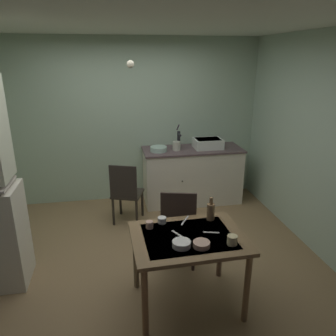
{
  "coord_description": "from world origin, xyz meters",
  "views": [
    {
      "loc": [
        -0.27,
        -3.38,
        2.28
      ],
      "look_at": [
        0.35,
        0.04,
        1.09
      ],
      "focal_mm": 34.73,
      "sensor_mm": 36.0,
      "label": 1
    }
  ],
  "objects_px": {
    "hand_pump": "(179,138)",
    "glass_bottle": "(211,211)",
    "mixing_bowl_counter": "(159,149)",
    "teacup_cream": "(162,220)",
    "sink_basin": "(208,143)",
    "serving_bowl_wide": "(182,244)",
    "chair_far_side": "(179,227)",
    "chair_by_counter": "(126,192)",
    "dining_table": "(188,246)"
  },
  "relations": [
    {
      "from": "hand_pump",
      "to": "glass_bottle",
      "type": "distance_m",
      "value": 2.1
    },
    {
      "from": "mixing_bowl_counter",
      "to": "teacup_cream",
      "type": "height_order",
      "value": "mixing_bowl_counter"
    },
    {
      "from": "mixing_bowl_counter",
      "to": "glass_bottle",
      "type": "bearing_deg",
      "value": -83.7
    },
    {
      "from": "sink_basin",
      "to": "mixing_bowl_counter",
      "type": "relative_size",
      "value": 1.72
    },
    {
      "from": "serving_bowl_wide",
      "to": "glass_bottle",
      "type": "relative_size",
      "value": 0.68
    },
    {
      "from": "chair_far_side",
      "to": "chair_by_counter",
      "type": "height_order",
      "value": "chair_far_side"
    },
    {
      "from": "chair_far_side",
      "to": "dining_table",
      "type": "bearing_deg",
      "value": -94.27
    },
    {
      "from": "sink_basin",
      "to": "glass_bottle",
      "type": "distance_m",
      "value": 2.13
    },
    {
      "from": "mixing_bowl_counter",
      "to": "glass_bottle",
      "type": "height_order",
      "value": "glass_bottle"
    },
    {
      "from": "chair_far_side",
      "to": "sink_basin",
      "type": "bearing_deg",
      "value": 63.87
    },
    {
      "from": "hand_pump",
      "to": "teacup_cream",
      "type": "bearing_deg",
      "value": -106.32
    },
    {
      "from": "hand_pump",
      "to": "chair_by_counter",
      "type": "distance_m",
      "value": 1.23
    },
    {
      "from": "chair_far_side",
      "to": "teacup_cream",
      "type": "xyz_separation_m",
      "value": [
        -0.24,
        -0.33,
        0.28
      ]
    },
    {
      "from": "sink_basin",
      "to": "dining_table",
      "type": "xyz_separation_m",
      "value": [
        -0.88,
        -2.31,
        -0.34
      ]
    },
    {
      "from": "sink_basin",
      "to": "glass_bottle",
      "type": "bearing_deg",
      "value": -105.96
    },
    {
      "from": "dining_table",
      "to": "teacup_cream",
      "type": "relative_size",
      "value": 12.41
    },
    {
      "from": "dining_table",
      "to": "serving_bowl_wide",
      "type": "height_order",
      "value": "serving_bowl_wide"
    },
    {
      "from": "sink_basin",
      "to": "teacup_cream",
      "type": "bearing_deg",
      "value": -117.9
    },
    {
      "from": "sink_basin",
      "to": "mixing_bowl_counter",
      "type": "distance_m",
      "value": 0.81
    },
    {
      "from": "sink_basin",
      "to": "chair_far_side",
      "type": "relative_size",
      "value": 0.47
    },
    {
      "from": "chair_by_counter",
      "to": "glass_bottle",
      "type": "distance_m",
      "value": 1.69
    },
    {
      "from": "serving_bowl_wide",
      "to": "mixing_bowl_counter",
      "type": "bearing_deg",
      "value": 85.96
    },
    {
      "from": "hand_pump",
      "to": "chair_far_side",
      "type": "height_order",
      "value": "hand_pump"
    },
    {
      "from": "chair_by_counter",
      "to": "teacup_cream",
      "type": "xyz_separation_m",
      "value": [
        0.28,
        -1.45,
        0.29
      ]
    },
    {
      "from": "hand_pump",
      "to": "chair_far_side",
      "type": "distance_m",
      "value": 1.87
    },
    {
      "from": "teacup_cream",
      "to": "glass_bottle",
      "type": "relative_size",
      "value": 0.36
    },
    {
      "from": "mixing_bowl_counter",
      "to": "chair_by_counter",
      "type": "distance_m",
      "value": 0.89
    },
    {
      "from": "serving_bowl_wide",
      "to": "glass_bottle",
      "type": "distance_m",
      "value": 0.58
    },
    {
      "from": "chair_by_counter",
      "to": "teacup_cream",
      "type": "distance_m",
      "value": 1.5
    },
    {
      "from": "glass_bottle",
      "to": "dining_table",
      "type": "bearing_deg",
      "value": -137.17
    },
    {
      "from": "sink_basin",
      "to": "chair_far_side",
      "type": "height_order",
      "value": "sink_basin"
    },
    {
      "from": "mixing_bowl_counter",
      "to": "chair_far_side",
      "type": "bearing_deg",
      "value": -90.96
    },
    {
      "from": "dining_table",
      "to": "chair_far_side",
      "type": "distance_m",
      "value": 0.64
    },
    {
      "from": "mixing_bowl_counter",
      "to": "chair_far_side",
      "type": "xyz_separation_m",
      "value": [
        -0.03,
        -1.64,
        -0.44
      ]
    },
    {
      "from": "mixing_bowl_counter",
      "to": "sink_basin",
      "type": "bearing_deg",
      "value": 3.56
    },
    {
      "from": "hand_pump",
      "to": "dining_table",
      "type": "xyz_separation_m",
      "value": [
        -0.41,
        -2.36,
        -0.43
      ]
    },
    {
      "from": "sink_basin",
      "to": "dining_table",
      "type": "distance_m",
      "value": 2.5
    },
    {
      "from": "dining_table",
      "to": "chair_by_counter",
      "type": "xyz_separation_m",
      "value": [
        -0.47,
        1.74,
        -0.16
      ]
    },
    {
      "from": "mixing_bowl_counter",
      "to": "serving_bowl_wide",
      "type": "height_order",
      "value": "mixing_bowl_counter"
    },
    {
      "from": "teacup_cream",
      "to": "glass_bottle",
      "type": "height_order",
      "value": "glass_bottle"
    },
    {
      "from": "chair_by_counter",
      "to": "glass_bottle",
      "type": "xyz_separation_m",
      "value": [
        0.77,
        -1.47,
        0.36
      ]
    },
    {
      "from": "hand_pump",
      "to": "dining_table",
      "type": "bearing_deg",
      "value": -99.89
    },
    {
      "from": "hand_pump",
      "to": "teacup_cream",
      "type": "distance_m",
      "value": 2.18
    },
    {
      "from": "hand_pump",
      "to": "chair_by_counter",
      "type": "relative_size",
      "value": 0.43
    },
    {
      "from": "hand_pump",
      "to": "serving_bowl_wide",
      "type": "distance_m",
      "value": 2.58
    },
    {
      "from": "serving_bowl_wide",
      "to": "glass_bottle",
      "type": "height_order",
      "value": "glass_bottle"
    },
    {
      "from": "mixing_bowl_counter",
      "to": "glass_bottle",
      "type": "relative_size",
      "value": 1.08
    },
    {
      "from": "mixing_bowl_counter",
      "to": "dining_table",
      "type": "bearing_deg",
      "value": -91.86
    },
    {
      "from": "sink_basin",
      "to": "chair_by_counter",
      "type": "xyz_separation_m",
      "value": [
        -1.35,
        -0.57,
        -0.5
      ]
    },
    {
      "from": "dining_table",
      "to": "hand_pump",
      "type": "bearing_deg",
      "value": 80.11
    }
  ]
}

